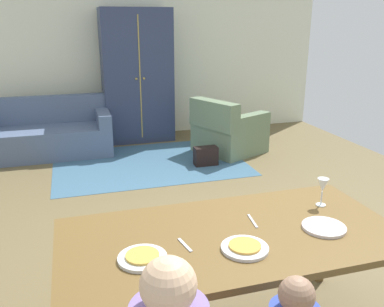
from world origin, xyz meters
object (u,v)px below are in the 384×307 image
object	(u,v)px
handbag	(206,156)
armchair	(227,132)
plate_near_man	(142,258)
plate_near_child	(245,248)
couch	(46,134)
armoire	(137,76)
wine_glass	(323,186)
plate_near_woman	(324,227)
dining_table	(231,244)

from	to	relation	value
handbag	armchair	bearing A→B (deg)	43.65
plate_near_man	plate_near_child	distance (m)	0.53
couch	armchair	world-z (taller)	same
couch	armoire	world-z (taller)	armoire
plate_near_child	wine_glass	bearing A→B (deg)	27.44
plate_near_child	handbag	size ratio (longest dim) A/B	0.78
plate_near_woman	couch	xyz separation A→B (m)	(-1.73, 4.43, -0.47)
dining_table	plate_near_woman	size ratio (longest dim) A/B	7.70
plate_near_man	dining_table	bearing A→B (deg)	12.77
plate_near_child	handbag	xyz separation A→B (m)	(0.91, 3.35, -0.64)
plate_near_child	armchair	distance (m)	4.10
armoire	armchair	bearing A→B (deg)	-43.37
wine_glass	armoire	world-z (taller)	armoire
plate_near_woman	couch	world-z (taller)	couch
wine_glass	armoire	distance (m)	4.58
plate_near_woman	wine_glass	xyz separation A→B (m)	(0.16, 0.28, 0.12)
armchair	armoire	bearing A→B (deg)	136.63
armchair	couch	bearing A→B (deg)	165.39
plate_near_man	wine_glass	size ratio (longest dim) A/B	1.34
couch	handbag	distance (m)	2.41
handbag	dining_table	bearing A→B (deg)	-106.07
dining_table	wine_glass	xyz separation A→B (m)	(0.69, 0.18, 0.20)
plate_near_woman	wine_glass	bearing A→B (deg)	59.69
armoire	handbag	size ratio (longest dim) A/B	6.56
armoire	handbag	bearing A→B (deg)	-67.39
wine_glass	armchair	size ratio (longest dim) A/B	0.16
dining_table	couch	size ratio (longest dim) A/B	1.03
plate_near_man	armoire	xyz separation A→B (m)	(0.79, 4.85, 0.28)
plate_near_man	handbag	world-z (taller)	plate_near_man
dining_table	plate_near_woman	bearing A→B (deg)	-10.69
plate_near_man	armoire	size ratio (longest dim) A/B	0.12
plate_near_child	couch	bearing A→B (deg)	104.90
plate_near_man	wine_glass	distance (m)	1.27
couch	handbag	xyz separation A→B (m)	(2.11, -1.16, -0.17)
plate_near_man	armchair	xyz separation A→B (m)	(1.94, 3.76, -0.45)
plate_near_woman	armoire	distance (m)	4.85
armoire	wine_glass	bearing A→B (deg)	-84.55
wine_glass	couch	world-z (taller)	wine_glass
plate_near_woman	armchair	distance (m)	3.87
plate_near_man	plate_near_child	world-z (taller)	same
wine_glass	plate_near_man	bearing A→B (deg)	-166.22
wine_glass	armchair	world-z (taller)	wine_glass
plate_near_woman	plate_near_man	bearing A→B (deg)	-178.92
dining_table	plate_near_woman	world-z (taller)	plate_near_woman
couch	armchair	xyz separation A→B (m)	(2.61, -0.68, 0.02)
plate_near_child	plate_near_woman	xyz separation A→B (m)	(0.53, 0.08, 0.00)
plate_near_man	wine_glass	bearing A→B (deg)	13.78
plate_near_man	plate_near_child	bearing A→B (deg)	-6.46
plate_near_man	armchair	distance (m)	4.26
couch	armoire	size ratio (longest dim) A/B	0.89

